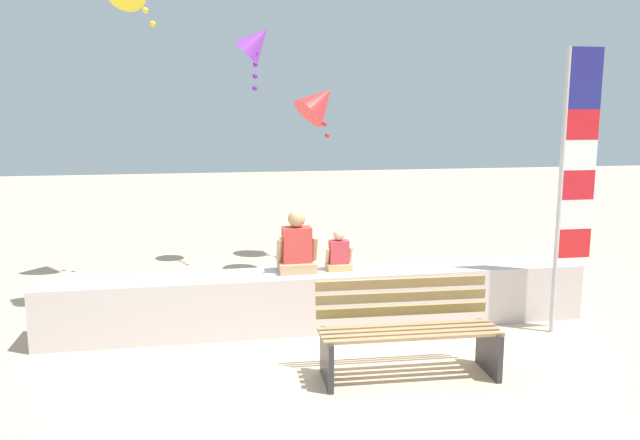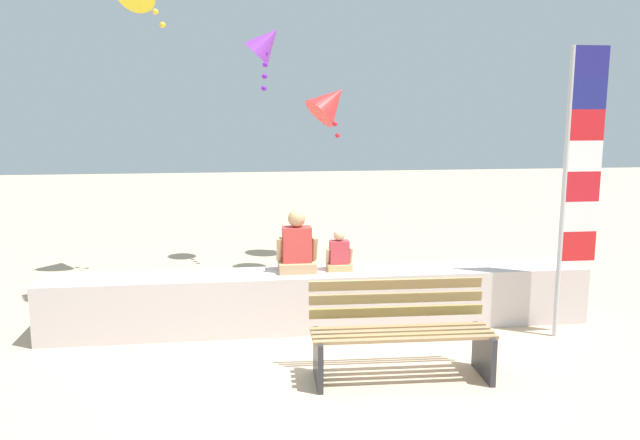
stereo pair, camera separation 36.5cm
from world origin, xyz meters
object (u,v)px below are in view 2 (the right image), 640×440
Objects in this scene: park_bench at (400,333)px; kite_red at (330,102)px; person_child at (339,254)px; flag_banner at (577,171)px; kite_purple at (266,42)px; person_adult at (297,247)px.

kite_red is (0.06, 4.92, 2.20)m from park_bench.
person_child is 2.75m from flag_banner.
park_bench is 0.54× the size of flag_banner.
park_bench is 5.59m from kite_purple.
person_child is 3.87m from kite_red.
kite_red is at bearing 83.38° from person_child.
person_child is at bearing 102.80° from park_bench.
kite_purple reaches higher than kite_red.
kite_purple is (-3.12, 3.72, 1.67)m from flag_banner.
kite_red reaches higher than park_bench.
person_adult is at bearing -86.84° from kite_purple.
park_bench is at bearing -90.64° from kite_red.
kite_red is (0.40, 3.42, 1.78)m from person_child.
kite_purple is (-0.66, 3.03, 2.67)m from person_child.
park_bench is 1.55× the size of kite_purple.
kite_red is (0.89, 3.42, 1.68)m from person_adult.
kite_purple reaches higher than park_bench.
kite_purple reaches higher than person_child.
flag_banner is 5.14m from kite_purple.
kite_purple is (-1.05, -0.38, 0.90)m from kite_red.
flag_banner is (2.95, -0.69, 0.91)m from person_adult.
flag_banner reaches higher than park_bench.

